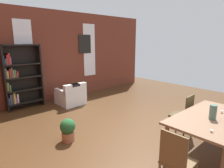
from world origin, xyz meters
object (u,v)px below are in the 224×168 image
bookshelf_tall (20,77)px  armchair_white (71,96)px  potted_plant_by_shelf (68,129)px  dining_chair_head_left (176,160)px  dining_table (214,122)px  vase_on_table (213,112)px  dining_chair_far_right (184,114)px

bookshelf_tall → armchair_white: 1.70m
bookshelf_tall → potted_plant_by_shelf: 2.91m
dining_chair_head_left → armchair_white: 4.51m
dining_table → vase_on_table: size_ratio=7.13×
vase_on_table → potted_plant_by_shelf: bearing=124.1°
dining_chair_far_right → dining_chair_head_left: bearing=-155.4°
dining_chair_far_right → armchair_white: size_ratio=1.17×
dining_chair_head_left → potted_plant_by_shelf: size_ratio=1.91×
dining_table → potted_plant_by_shelf: (-1.66, 2.29, -0.44)m
vase_on_table → potted_plant_by_shelf: (-1.55, 2.29, -0.64)m
dining_table → dining_chair_far_right: size_ratio=1.90×
armchair_white → bookshelf_tall: bearing=152.7°
vase_on_table → bookshelf_tall: size_ratio=0.13×
dining_table → vase_on_table: 0.24m
dining_chair_head_left → vase_on_table: bearing=0.1°
vase_on_table → potted_plant_by_shelf: 2.83m
armchair_white → potted_plant_by_shelf: armchair_white is taller
vase_on_table → bookshelf_tall: 5.35m
dining_chair_head_left → armchair_white: (0.93, 4.40, -0.23)m
armchair_white → dining_chair_head_left: bearing=-101.9°
dining_chair_head_left → potted_plant_by_shelf: bearing=99.5°
armchair_white → potted_plant_by_shelf: bearing=-121.8°
dining_table → vase_on_table: vase_on_table is taller
dining_chair_far_right → dining_chair_head_left: 1.86m
dining_table → dining_chair_far_right: dining_chair_far_right is taller
bookshelf_tall → armchair_white: (1.36, -0.70, -0.73)m
armchair_white → dining_chair_far_right: bearing=-78.2°
dining_table → dining_chair_far_right: 0.89m
vase_on_table → armchair_white: vase_on_table is taller
dining_chair_far_right → armchair_white: bearing=101.8°
dining_chair_far_right → armchair_white: 3.72m
dining_table → armchair_white: (-0.35, 4.40, -0.42)m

